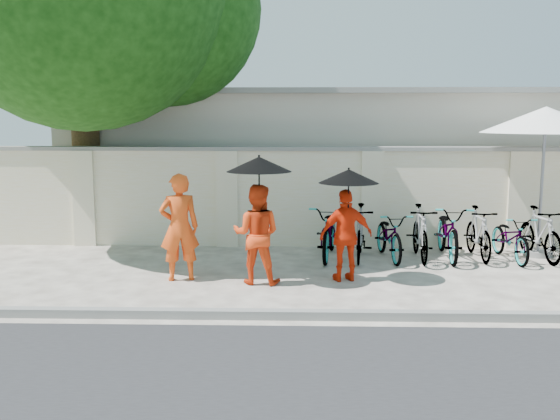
{
  "coord_description": "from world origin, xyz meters",
  "views": [
    {
      "loc": [
        0.47,
        -9.75,
        2.67
      ],
      "look_at": [
        0.16,
        0.85,
        1.1
      ],
      "focal_mm": 40.0,
      "sensor_mm": 36.0,
      "label": 1
    }
  ],
  "objects_px": {
    "monk_right": "(346,235)",
    "patio_umbrella": "(546,121)",
    "monk_left": "(179,227)",
    "monk_center": "(257,234)"
  },
  "relations": [
    {
      "from": "monk_right",
      "to": "monk_left",
      "type": "bearing_deg",
      "value": -14.86
    },
    {
      "from": "monk_left",
      "to": "patio_umbrella",
      "type": "xyz_separation_m",
      "value": [
        6.64,
        2.01,
        1.72
      ]
    },
    {
      "from": "patio_umbrella",
      "to": "monk_center",
      "type": "bearing_deg",
      "value": -157.84
    },
    {
      "from": "monk_right",
      "to": "patio_umbrella",
      "type": "distance_m",
      "value": 4.75
    },
    {
      "from": "monk_right",
      "to": "patio_umbrella",
      "type": "bearing_deg",
      "value": -168.35
    },
    {
      "from": "monk_left",
      "to": "monk_right",
      "type": "bearing_deg",
      "value": 164.94
    },
    {
      "from": "monk_left",
      "to": "monk_center",
      "type": "height_order",
      "value": "monk_left"
    },
    {
      "from": "patio_umbrella",
      "to": "monk_right",
      "type": "bearing_deg",
      "value": -153.0
    },
    {
      "from": "monk_left",
      "to": "patio_umbrella",
      "type": "height_order",
      "value": "patio_umbrella"
    },
    {
      "from": "patio_umbrella",
      "to": "monk_left",
      "type": "bearing_deg",
      "value": -163.17
    }
  ]
}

